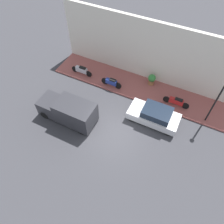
% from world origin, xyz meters
% --- Properties ---
extents(ground_plane, '(60.00, 60.00, 0.00)m').
position_xyz_m(ground_plane, '(0.00, 0.00, 0.00)').
color(ground_plane, '#38383D').
extents(sidewalk, '(2.94, 16.07, 0.15)m').
position_xyz_m(sidewalk, '(5.18, 0.00, 0.07)').
color(sidewalk, '#934C47').
rests_on(sidewalk, ground_plane).
extents(building_facade, '(0.30, 16.07, 5.58)m').
position_xyz_m(building_facade, '(6.79, 0.00, 2.79)').
color(building_facade, silver).
rests_on(building_facade, ground_plane).
extents(parked_car, '(1.78, 3.90, 1.39)m').
position_xyz_m(parked_car, '(2.41, -2.23, 0.67)').
color(parked_car, silver).
rests_on(parked_car, ground_plane).
extents(delivery_van, '(1.81, 4.53, 1.98)m').
position_xyz_m(delivery_van, '(-0.34, 3.78, 1.00)').
color(delivery_van, '#2D2D33').
rests_on(delivery_van, ground_plane).
extents(motorcycle_blue, '(0.30, 1.91, 0.85)m').
position_xyz_m(motorcycle_blue, '(4.21, 2.35, 0.61)').
color(motorcycle_blue, navy).
rests_on(motorcycle_blue, sidewalk).
extents(motorcycle_red, '(0.30, 2.15, 0.80)m').
position_xyz_m(motorcycle_red, '(4.60, -3.34, 0.59)').
color(motorcycle_red, '#B21E1E').
rests_on(motorcycle_red, sidewalk).
extents(scooter_silver, '(0.30, 2.09, 0.86)m').
position_xyz_m(scooter_silver, '(4.41, 5.50, 0.62)').
color(scooter_silver, '#B7B7BF').
rests_on(scooter_silver, sidewalk).
extents(streetlamp, '(0.32, 0.32, 4.14)m').
position_xyz_m(streetlamp, '(4.16, -5.89, 2.86)').
color(streetlamp, black).
rests_on(streetlamp, sidewalk).
extents(potted_plant, '(0.66, 0.66, 1.03)m').
position_xyz_m(potted_plant, '(6.03, -0.69, 0.71)').
color(potted_plant, brown).
rests_on(potted_plant, sidewalk).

